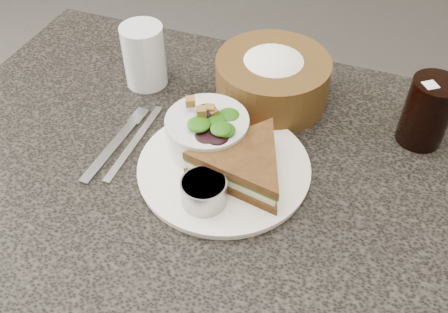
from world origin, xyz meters
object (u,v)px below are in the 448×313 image
at_px(dinner_plate, 224,168).
at_px(dressing_ramekin, 204,192).
at_px(dining_table, 224,300).
at_px(water_glass, 144,56).
at_px(sandwich, 244,164).
at_px(cola_glass, 428,109).
at_px(salad_bowl, 207,128).
at_px(bread_basket, 273,73).

xyz_separation_m(dinner_plate, dressing_ramekin, (-0.00, -0.07, 0.02)).
xyz_separation_m(dining_table, water_glass, (-0.21, 0.17, 0.43)).
distance_m(dinner_plate, sandwich, 0.05).
xyz_separation_m(dressing_ramekin, cola_glass, (0.27, 0.25, 0.03)).
height_order(sandwich, salad_bowl, salad_bowl).
bearing_deg(water_glass, dinner_plate, -37.76).
bearing_deg(bread_basket, dinner_plate, -95.12).
xyz_separation_m(salad_bowl, dressing_ramekin, (0.04, -0.11, -0.02)).
distance_m(sandwich, water_glass, 0.30).
relative_size(dinner_plate, salad_bowl, 2.02).
height_order(dining_table, dinner_plate, dinner_plate).
distance_m(sandwich, salad_bowl, 0.09).
bearing_deg(sandwich, bread_basket, 105.33).
bearing_deg(dining_table, salad_bowl, 136.28).
distance_m(cola_glass, water_glass, 0.48).
bearing_deg(dinner_plate, water_glass, 142.24).
xyz_separation_m(dinner_plate, sandwich, (0.03, -0.01, 0.03)).
relative_size(dressing_ramekin, cola_glass, 0.52).
bearing_deg(cola_glass, dining_table, -145.33).
relative_size(sandwich, water_glass, 1.56).
bearing_deg(bread_basket, sandwich, -85.13).
relative_size(salad_bowl, bread_basket, 0.66).
height_order(dining_table, water_glass, water_glass).
height_order(dinner_plate, water_glass, water_glass).
height_order(dining_table, dressing_ramekin, dressing_ramekin).
relative_size(dining_table, water_glass, 8.92).
xyz_separation_m(dining_table, bread_basket, (0.01, 0.20, 0.43)).
relative_size(dinner_plate, water_glass, 2.29).
bearing_deg(sandwich, dinner_plate, 175.12).
bearing_deg(cola_glass, water_glass, -178.44).
bearing_deg(dressing_ramekin, water_glass, 131.20).
height_order(sandwich, dressing_ramekin, sandwich).
distance_m(dinner_plate, bread_basket, 0.20).
distance_m(bread_basket, cola_glass, 0.25).
bearing_deg(dinner_plate, cola_glass, 32.91).
bearing_deg(water_glass, dining_table, -38.72).
bearing_deg(dressing_ramekin, salad_bowl, 109.05).
xyz_separation_m(dressing_ramekin, water_glass, (-0.21, 0.24, 0.03)).
bearing_deg(cola_glass, sandwich, -141.99).
xyz_separation_m(sandwich, water_glass, (-0.24, 0.17, 0.02)).
relative_size(salad_bowl, dressing_ramekin, 1.96).
bearing_deg(dining_table, dressing_ramekin, -95.84).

